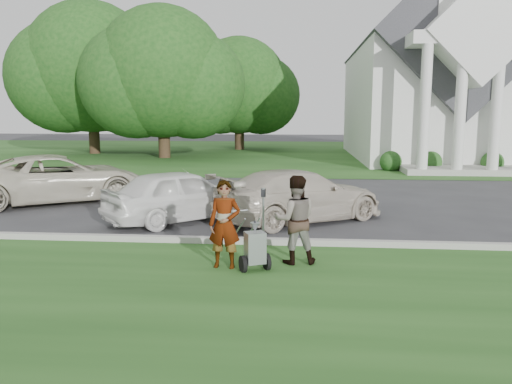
# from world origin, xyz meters

# --- Properties ---
(ground) EXTENTS (120.00, 120.00, 0.00)m
(ground) POSITION_xyz_m (0.00, 0.00, 0.00)
(ground) COLOR #333335
(ground) RESTS_ON ground
(grass_strip) EXTENTS (80.00, 7.00, 0.01)m
(grass_strip) POSITION_xyz_m (0.00, -3.00, 0.01)
(grass_strip) COLOR #204718
(grass_strip) RESTS_ON ground
(church_lawn) EXTENTS (80.00, 30.00, 0.01)m
(church_lawn) POSITION_xyz_m (0.00, 27.00, 0.01)
(church_lawn) COLOR #204718
(church_lawn) RESTS_ON ground
(curb) EXTENTS (80.00, 0.18, 0.15)m
(curb) POSITION_xyz_m (0.00, 0.55, 0.07)
(curb) COLOR #9E9E93
(curb) RESTS_ON ground
(church) EXTENTS (9.19, 19.00, 24.10)m
(church) POSITION_xyz_m (9.00, 23.11, 5.94)
(church) COLOR white
(church) RESTS_ON ground
(tree_left) EXTENTS (10.63, 8.40, 9.71)m
(tree_left) POSITION_xyz_m (-8.01, 21.99, 5.11)
(tree_left) COLOR #332316
(tree_left) RESTS_ON ground
(tree_far) EXTENTS (11.64, 9.20, 10.73)m
(tree_far) POSITION_xyz_m (-14.01, 24.99, 5.69)
(tree_far) COLOR #332316
(tree_far) RESTS_ON ground
(tree_back) EXTENTS (9.61, 7.60, 8.89)m
(tree_back) POSITION_xyz_m (-4.01, 29.99, 4.73)
(tree_back) COLOR #332316
(tree_back) RESTS_ON ground
(striping_cart) EXTENTS (0.84, 1.14, 0.99)m
(striping_cart) POSITION_xyz_m (0.07, -1.32, 0.43)
(striping_cart) COLOR black
(striping_cart) RESTS_ON ground
(person_left) EXTENTS (0.62, 0.43, 1.65)m
(person_left) POSITION_xyz_m (-0.50, -1.18, 0.82)
(person_left) COLOR #999999
(person_left) RESTS_ON ground
(person_right) EXTENTS (0.92, 0.76, 1.71)m
(person_right) POSITION_xyz_m (0.80, -0.78, 0.85)
(person_right) COLOR #999999
(person_right) RESTS_ON ground
(parking_meter_near) EXTENTS (0.10, 0.09, 1.35)m
(parking_meter_near) POSITION_xyz_m (0.13, 0.06, 0.85)
(parking_meter_near) COLOR #93969B
(parking_meter_near) RESTS_ON ground
(car_a) EXTENTS (6.12, 5.23, 1.56)m
(car_a) POSITION_xyz_m (-6.97, 5.38, 0.78)
(car_a) COLOR beige
(car_a) RESTS_ON ground
(car_b) EXTENTS (4.20, 4.06, 1.42)m
(car_b) POSITION_xyz_m (-2.29, 2.86, 0.71)
(car_b) COLOR white
(car_b) RESTS_ON ground
(car_c) EXTENTS (5.06, 4.34, 1.40)m
(car_c) POSITION_xyz_m (0.87, 3.12, 0.70)
(car_c) COLOR beige
(car_c) RESTS_ON ground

